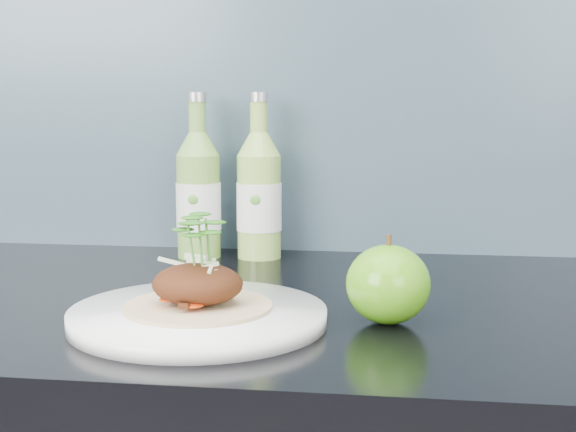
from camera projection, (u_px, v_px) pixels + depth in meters
The scene contains 6 objects.
subway_backsplash at pixel (278, 7), 1.14m from camera, with size 4.00×0.02×0.70m, color #678DA2.
dinner_plate at pixel (198, 316), 0.78m from camera, with size 0.33×0.33×0.02m.
pork_taco at pixel (198, 280), 0.78m from camera, with size 0.15×0.15×0.10m.
green_apple at pixel (388, 284), 0.78m from camera, with size 0.11×0.11×0.09m.
cider_bottle_left at pixel (198, 195), 1.11m from camera, with size 0.06×0.07×0.23m.
cider_bottle_right at pixel (259, 196), 1.11m from camera, with size 0.07×0.07×0.23m.
Camera 1 is at (0.18, 0.83, 1.11)m, focal length 50.00 mm.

